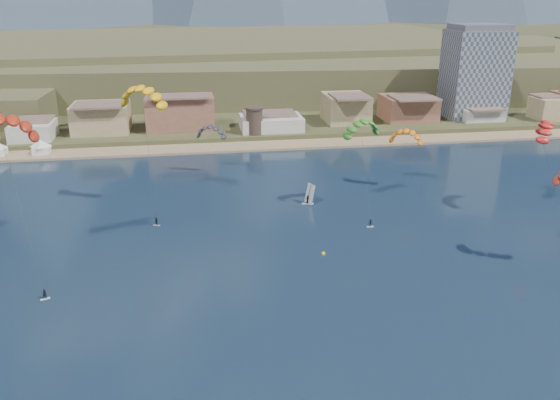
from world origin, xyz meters
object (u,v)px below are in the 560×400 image
object	(u,v)px
buoy	(323,254)
kitesurfer_green	(362,126)
watchtower	(254,120)
kitesurfer_yellow	(142,93)
windsurfer	(309,198)
apartment_tower	(475,72)

from	to	relation	value
buoy	kitesurfer_green	bearing A→B (deg)	59.23
watchtower	kitesurfer_green	size ratio (longest dim) A/B	0.40
kitesurfer_yellow	windsurfer	bearing A→B (deg)	-5.46
kitesurfer_yellow	buoy	world-z (taller)	kitesurfer_yellow
apartment_tower	kitesurfer_green	distance (m)	100.27
buoy	apartment_tower	bearing A→B (deg)	51.93
watchtower	windsurfer	distance (m)	59.40
apartment_tower	buoy	world-z (taller)	apartment_tower
kitesurfer_yellow	windsurfer	world-z (taller)	kitesurfer_yellow
watchtower	buoy	world-z (taller)	watchtower
kitesurfer_green	windsurfer	size ratio (longest dim) A/B	4.65
apartment_tower	kitesurfer_yellow	size ratio (longest dim) A/B	1.13
kitesurfer_green	windsurfer	bearing A→B (deg)	159.40
windsurfer	buoy	world-z (taller)	windsurfer
watchtower	buoy	distance (m)	85.11
apartment_tower	watchtower	size ratio (longest dim) A/B	3.72
watchtower	kitesurfer_green	bearing A→B (deg)	-76.03
watchtower	buoy	bearing A→B (deg)	-88.26
apartment_tower	kitesurfer_green	size ratio (longest dim) A/B	1.49
apartment_tower	watchtower	xyz separation A→B (m)	(-80.00, -14.00, -11.45)
apartment_tower	windsurfer	distance (m)	105.76
watchtower	kitesurfer_yellow	distance (m)	65.79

